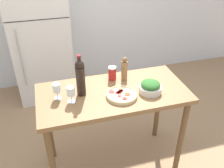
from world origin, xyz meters
name	(u,v)px	position (x,y,z in m)	size (l,w,h in m)	color
ground_plane	(113,162)	(0.00, 0.00, 0.00)	(14.00, 14.00, 0.00)	#9E7A56
refrigerator	(41,40)	(-0.57, 1.58, 0.86)	(0.78, 0.64, 1.73)	silver
prep_counter	(113,103)	(0.00, 0.00, 0.81)	(1.35, 0.65, 0.94)	brown
wine_bottle	(80,77)	(-0.28, 0.04, 1.11)	(0.08, 0.08, 0.38)	black
wine_glass_near	(71,92)	(-0.38, -0.05, 1.03)	(0.07, 0.07, 0.14)	silver
wine_glass_far	(57,89)	(-0.49, 0.03, 1.03)	(0.07, 0.07, 0.14)	silver
pepper_mill	(124,69)	(0.16, 0.17, 1.05)	(0.06, 0.06, 0.24)	olive
salad_bowl	(150,87)	(0.32, -0.09, 0.99)	(0.20, 0.20, 0.11)	silver
homemade_pizza	(122,95)	(0.05, -0.10, 0.95)	(0.27, 0.27, 0.03)	#DBC189
salt_canister	(112,73)	(0.05, 0.21, 1.00)	(0.08, 0.08, 0.13)	#B2231E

